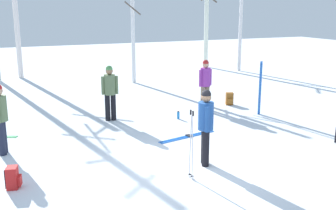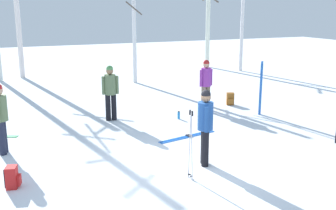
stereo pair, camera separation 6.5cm
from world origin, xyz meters
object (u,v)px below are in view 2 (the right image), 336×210
ski_pair_lying_1 (188,136)px  water_bottle_0 (179,115)px  person_0 (206,82)px  birch_tree_2 (135,22)px  backpack_1 (230,99)px  backpack_2 (12,177)px  birch_tree_1 (18,16)px  birch_tree_3 (208,12)px  ski_poles_0 (191,143)px  ski_pair_planted_0 (261,88)px  person_1 (0,114)px  person_3 (110,89)px  person_2 (205,123)px

ski_pair_lying_1 → water_bottle_0: water_bottle_0 is taller
person_0 → birch_tree_2: birch_tree_2 is taller
backpack_1 → backpack_2: bearing=-150.8°
person_0 → water_bottle_0: bearing=-151.9°
water_bottle_0 → birch_tree_1: birch_tree_1 is taller
backpack_2 → birch_tree_3: birch_tree_3 is taller
person_0 → ski_poles_0: person_0 is taller
person_0 → ski_pair_planted_0: bearing=-43.5°
ski_poles_0 → backpack_1: size_ratio=3.30×
water_bottle_0 → birch_tree_1: (-3.92, 10.02, 2.87)m
backpack_2 → birch_tree_2: 11.68m
backpack_2 → birch_tree_1: bearing=85.0°
person_0 → person_1: 6.77m
person_0 → ski_pair_lying_1: (-1.88, -2.46, -0.97)m
ski_pair_lying_1 → backpack_1: size_ratio=4.11×
ski_pair_lying_1 → backpack_2: 4.79m
backpack_1 → birch_tree_1: birch_tree_1 is taller
birch_tree_1 → birch_tree_2: 5.90m
person_0 → person_1: size_ratio=1.00×
person_1 → birch_tree_3: (11.43, 10.71, 2.17)m
ski_pair_lying_1 → water_bottle_0: 1.83m
person_0 → ski_pair_lying_1: 3.24m
ski_pair_planted_0 → ski_pair_lying_1: ski_pair_planted_0 is taller
ski_pair_planted_0 → ski_poles_0: bearing=-139.8°
ski_pair_lying_1 → person_3: bearing=120.5°
birch_tree_2 → ski_poles_0: bearing=-103.1°
ski_poles_0 → birch_tree_2: size_ratio=0.27×
ski_poles_0 → person_2: bearing=41.7°
backpack_1 → birch_tree_2: bearing=107.0°
person_0 → ski_poles_0: 5.82m
person_1 → water_bottle_0: size_ratio=6.80×
person_1 → backpack_1: 7.99m
person_3 → backpack_2: size_ratio=3.90×
ski_poles_0 → backpack_1: bearing=51.2°
person_1 → birch_tree_2: birch_tree_2 is taller
person_3 → backpack_2: (-3.10, -3.97, -0.77)m
person_0 → person_3: (-3.33, 0.00, 0.00)m
person_3 → water_bottle_0: 2.28m
person_0 → birch_tree_3: bearing=61.0°
person_3 → ski_pair_lying_1: person_3 is taller
ski_pair_planted_0 → backpack_1: bearing=96.5°
ski_poles_0 → birch_tree_3: (7.96, 13.82, 2.38)m
ski_pair_planted_0 → birch_tree_1: birch_tree_1 is taller
person_2 → backpack_1: size_ratio=3.90×
person_0 → backpack_2: size_ratio=3.90×
backpack_1 → birch_tree_1: (-6.41, 9.04, 2.78)m
person_2 → birch_tree_3: size_ratio=0.29×
ski_pair_planted_0 → backpack_1: 1.67m
person_3 → ski_poles_0: size_ratio=1.18×
ski_pair_planted_0 → backpack_2: bearing=-160.8°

